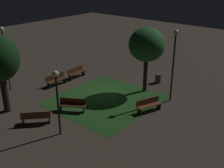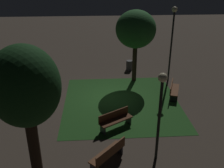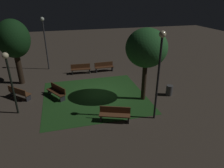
{
  "view_description": "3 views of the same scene",
  "coord_description": "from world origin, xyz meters",
  "px_view_note": "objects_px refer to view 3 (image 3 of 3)",
  "views": [
    {
      "loc": [
        14.48,
        12.87,
        8.92
      ],
      "look_at": [
        -0.11,
        0.64,
        1.01
      ],
      "focal_mm": 44.97,
      "sensor_mm": 36.0,
      "label": 1
    },
    {
      "loc": [
        14.37,
        -0.82,
        7.43
      ],
      "look_at": [
        0.82,
        0.1,
        1.29
      ],
      "focal_mm": 41.41,
      "sensor_mm": 36.0,
      "label": 2
    },
    {
      "loc": [
        2.74,
        13.44,
        6.79
      ],
      "look_at": [
        -0.56,
        0.9,
        0.96
      ],
      "focal_mm": 31.83,
      "sensor_mm": 36.0,
      "label": 3
    }
  ],
  "objects_px": {
    "bench_by_lamp": "(81,69)",
    "tree_near_wall": "(13,40)",
    "bench_near_trees": "(115,114)",
    "lamp_post_plaza_east": "(44,35)",
    "lamp_post_path_center": "(9,73)",
    "bench_front_right": "(104,67)",
    "lamp_post_plaza_west": "(160,63)",
    "bench_path_side": "(57,91)",
    "bench_back_row": "(19,92)",
    "tree_back_left": "(146,48)",
    "trash_bin": "(169,90)"
  },
  "relations": [
    {
      "from": "tree_back_left",
      "to": "bench_near_trees",
      "type": "bearing_deg",
      "value": 38.25
    },
    {
      "from": "lamp_post_plaza_west",
      "to": "trash_bin",
      "type": "height_order",
      "value": "lamp_post_plaza_west"
    },
    {
      "from": "tree_near_wall",
      "to": "bench_near_trees",
      "type": "bearing_deg",
      "value": 129.99
    },
    {
      "from": "bench_front_right",
      "to": "lamp_post_path_center",
      "type": "relative_size",
      "value": 0.46
    },
    {
      "from": "bench_path_side",
      "to": "bench_front_right",
      "type": "bearing_deg",
      "value": -135.47
    },
    {
      "from": "lamp_post_plaza_east",
      "to": "bench_front_right",
      "type": "bearing_deg",
      "value": 158.9
    },
    {
      "from": "lamp_post_plaza_east",
      "to": "lamp_post_path_center",
      "type": "xyz_separation_m",
      "value": [
        1.66,
        7.95,
        -0.63
      ]
    },
    {
      "from": "bench_near_trees",
      "to": "lamp_post_plaza_west",
      "type": "bearing_deg",
      "value": 172.32
    },
    {
      "from": "bench_near_trees",
      "to": "bench_back_row",
      "type": "relative_size",
      "value": 1.13
    },
    {
      "from": "bench_near_trees",
      "to": "tree_near_wall",
      "type": "height_order",
      "value": "tree_near_wall"
    },
    {
      "from": "bench_front_right",
      "to": "lamp_post_plaza_east",
      "type": "relative_size",
      "value": 0.36
    },
    {
      "from": "bench_near_trees",
      "to": "lamp_post_plaza_west",
      "type": "relative_size",
      "value": 0.36
    },
    {
      "from": "bench_path_side",
      "to": "lamp_post_path_center",
      "type": "xyz_separation_m",
      "value": [
        2.41,
        1.55,
        2.23
      ]
    },
    {
      "from": "lamp_post_plaza_west",
      "to": "lamp_post_path_center",
      "type": "bearing_deg",
      "value": -18.44
    },
    {
      "from": "tree_near_wall",
      "to": "bench_front_right",
      "type": "bearing_deg",
      "value": -171.89
    },
    {
      "from": "bench_by_lamp",
      "to": "trash_bin",
      "type": "height_order",
      "value": "bench_by_lamp"
    },
    {
      "from": "lamp_post_plaza_west",
      "to": "bench_by_lamp",
      "type": "bearing_deg",
      "value": -68.45
    },
    {
      "from": "tree_back_left",
      "to": "lamp_post_path_center",
      "type": "xyz_separation_m",
      "value": [
        8.32,
        -0.27,
        -0.96
      ]
    },
    {
      "from": "lamp_post_path_center",
      "to": "tree_near_wall",
      "type": "bearing_deg",
      "value": -85.01
    },
    {
      "from": "lamp_post_plaza_east",
      "to": "trash_bin",
      "type": "relative_size",
      "value": 6.47
    },
    {
      "from": "bench_near_trees",
      "to": "lamp_post_path_center",
      "type": "relative_size",
      "value": 0.47
    },
    {
      "from": "bench_near_trees",
      "to": "lamp_post_plaza_west",
      "type": "distance_m",
      "value": 3.81
    },
    {
      "from": "bench_near_trees",
      "to": "lamp_post_plaza_west",
      "type": "xyz_separation_m",
      "value": [
        -2.37,
        0.32,
        2.97
      ]
    },
    {
      "from": "bench_by_lamp",
      "to": "lamp_post_plaza_east",
      "type": "relative_size",
      "value": 0.37
    },
    {
      "from": "bench_back_row",
      "to": "tree_back_left",
      "type": "xyz_separation_m",
      "value": [
        -8.49,
        2.3,
        3.19
      ]
    },
    {
      "from": "bench_back_row",
      "to": "trash_bin",
      "type": "xyz_separation_m",
      "value": [
        -10.6,
        2.23,
        -0.1
      ]
    },
    {
      "from": "bench_front_right",
      "to": "trash_bin",
      "type": "height_order",
      "value": "bench_front_right"
    },
    {
      "from": "tree_near_wall",
      "to": "tree_back_left",
      "type": "relative_size",
      "value": 1.05
    },
    {
      "from": "bench_front_right",
      "to": "bench_by_lamp",
      "type": "relative_size",
      "value": 1.0
    },
    {
      "from": "bench_path_side",
      "to": "lamp_post_plaza_east",
      "type": "bearing_deg",
      "value": -83.32
    },
    {
      "from": "bench_front_right",
      "to": "tree_back_left",
      "type": "relative_size",
      "value": 0.37
    },
    {
      "from": "bench_back_row",
      "to": "lamp_post_plaza_east",
      "type": "bearing_deg",
      "value": -107.25
    },
    {
      "from": "bench_back_row",
      "to": "bench_path_side",
      "type": "bearing_deg",
      "value": 169.49
    },
    {
      "from": "bench_back_row",
      "to": "trash_bin",
      "type": "relative_size",
      "value": 2.14
    },
    {
      "from": "tree_back_left",
      "to": "bench_by_lamp",
      "type": "bearing_deg",
      "value": -59.27
    },
    {
      "from": "bench_path_side",
      "to": "bench_near_trees",
      "type": "xyz_separation_m",
      "value": [
        -3.25,
        3.91,
        0.0
      ]
    },
    {
      "from": "bench_front_right",
      "to": "lamp_post_path_center",
      "type": "distance_m",
      "value": 9.36
    },
    {
      "from": "bench_path_side",
      "to": "bench_back_row",
      "type": "height_order",
      "value": "same"
    },
    {
      "from": "lamp_post_plaza_east",
      "to": "bench_near_trees",
      "type": "bearing_deg",
      "value": 111.2
    },
    {
      "from": "bench_by_lamp",
      "to": "bench_back_row",
      "type": "distance_m",
      "value": 6.19
    },
    {
      "from": "bench_front_right",
      "to": "lamp_post_plaza_west",
      "type": "distance_m",
      "value": 9.19
    },
    {
      "from": "bench_path_side",
      "to": "lamp_post_plaza_east",
      "type": "xyz_separation_m",
      "value": [
        0.75,
        -6.4,
        2.86
      ]
    },
    {
      "from": "lamp_post_path_center",
      "to": "bench_front_right",
      "type": "bearing_deg",
      "value": -139.16
    },
    {
      "from": "lamp_post_path_center",
      "to": "trash_bin",
      "type": "height_order",
      "value": "lamp_post_path_center"
    },
    {
      "from": "bench_by_lamp",
      "to": "tree_near_wall",
      "type": "xyz_separation_m",
      "value": [
        5.05,
        1.04,
        3.17
      ]
    },
    {
      "from": "bench_by_lamp",
      "to": "bench_path_side",
      "type": "height_order",
      "value": "same"
    },
    {
      "from": "bench_near_trees",
      "to": "lamp_post_plaza_east",
      "type": "height_order",
      "value": "lamp_post_plaza_east"
    },
    {
      "from": "bench_front_right",
      "to": "lamp_post_path_center",
      "type": "height_order",
      "value": "lamp_post_path_center"
    },
    {
      "from": "bench_back_row",
      "to": "lamp_post_path_center",
      "type": "bearing_deg",
      "value": 94.89
    },
    {
      "from": "bench_near_trees",
      "to": "tree_back_left",
      "type": "height_order",
      "value": "tree_back_left"
    }
  ]
}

